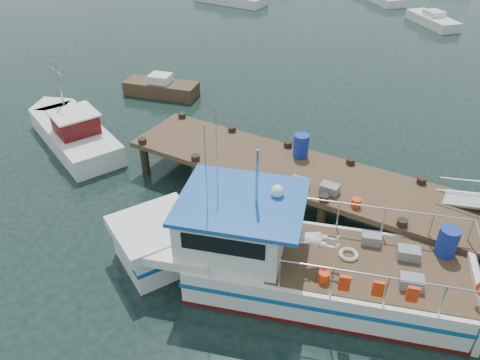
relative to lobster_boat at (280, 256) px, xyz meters
The scene contains 5 objects.
ground_plane 4.39m from the lobster_boat, 114.02° to the left, with size 160.00×160.00×0.00m, color black.
lobster_boat is the anchor object (origin of this frame).
work_boat 12.08m from the lobster_boat, 165.65° to the left, with size 6.88×4.36×3.72m.
moored_rowboat 14.83m from the lobster_boat, 141.59° to the left, with size 4.17×2.23×1.15m.
moored_b 30.75m from the lobster_boat, 93.13° to the left, with size 4.75×4.72×1.11m.
Camera 1 is at (5.76, -13.17, 10.32)m, focal length 35.00 mm.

